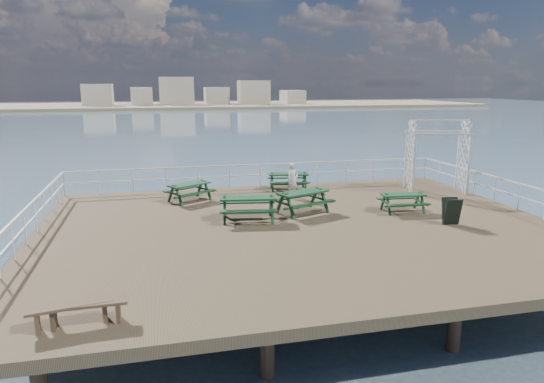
{
  "coord_description": "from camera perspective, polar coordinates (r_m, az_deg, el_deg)",
  "views": [
    {
      "loc": [
        -4.82,
        -15.6,
        4.85
      ],
      "look_at": [
        -0.88,
        0.74,
        1.1
      ],
      "focal_mm": 32.0,
      "sensor_mm": 36.0,
      "label": 1
    }
  ],
  "objects": [
    {
      "name": "picnic_table_a",
      "position": [
        20.66,
        -9.69,
        0.37
      ],
      "size": [
        2.23,
        2.12,
        0.85
      ],
      "rotation": [
        0.0,
        0.0,
        0.54
      ],
      "color": "#15391C",
      "rests_on": "ground"
    },
    {
      "name": "ground",
      "position": [
        17.08,
        3.46,
        -4.47
      ],
      "size": [
        18.0,
        14.0,
        0.3
      ],
      "primitive_type": "cube",
      "color": "brown",
      "rests_on": "ground"
    },
    {
      "name": "trellis_arbor",
      "position": [
        23.34,
        18.8,
        3.56
      ],
      "size": [
        2.91,
        2.02,
        3.29
      ],
      "rotation": [
        0.0,
        0.0,
        -0.25
      ],
      "color": "silver",
      "rests_on": "ground"
    },
    {
      "name": "sea_backdrop",
      "position": [
        150.77,
        -7.05,
        10.44
      ],
      "size": [
        300.0,
        300.0,
        9.2
      ],
      "color": "#455C75",
      "rests_on": "ground"
    },
    {
      "name": "flat_bench_near",
      "position": [
        10.94,
        -22.57,
        -12.65
      ],
      "size": [
        1.74,
        0.7,
        0.49
      ],
      "rotation": [
        0.0,
        0.0,
        0.18
      ],
      "color": "brown",
      "rests_on": "ground"
    },
    {
      "name": "person",
      "position": [
        20.95,
        2.42,
        1.3
      ],
      "size": [
        0.65,
        0.55,
        1.51
      ],
      "primitive_type": "imported",
      "rotation": [
        0.0,
        0.0,
        0.39
      ],
      "color": "silver",
      "rests_on": "ground"
    },
    {
      "name": "sandwich_board",
      "position": [
        18.1,
        20.35,
        -2.24
      ],
      "size": [
        0.63,
        0.5,
        0.96
      ],
      "rotation": [
        0.0,
        0.0,
        -0.1
      ],
      "color": "black",
      "rests_on": "ground"
    },
    {
      "name": "picnic_table_d",
      "position": [
        17.5,
        -2.84,
        -1.39
      ],
      "size": [
        2.25,
        1.92,
        0.98
      ],
      "rotation": [
        0.0,
        0.0,
        -0.15
      ],
      "color": "#15391C",
      "rests_on": "ground"
    },
    {
      "name": "picnic_table_c",
      "position": [
        19.32,
        15.16,
        -0.83
      ],
      "size": [
        1.77,
        1.48,
        0.81
      ],
      "rotation": [
        0.0,
        0.0,
        -0.09
      ],
      "color": "#15391C",
      "rests_on": "ground"
    },
    {
      "name": "railing",
      "position": [
        19.2,
        1.06,
        0.62
      ],
      "size": [
        17.77,
        13.76,
        1.1
      ],
      "color": "silver",
      "rests_on": "ground"
    },
    {
      "name": "picnic_table_b",
      "position": [
        22.54,
        1.93,
        1.62
      ],
      "size": [
        2.05,
        1.76,
        0.89
      ],
      "rotation": [
        0.0,
        0.0,
        -0.16
      ],
      "color": "#15391C",
      "rests_on": "ground"
    },
    {
      "name": "picnic_table_e",
      "position": [
        18.49,
        3.63,
        -0.69
      ],
      "size": [
        2.41,
        2.19,
        0.96
      ],
      "rotation": [
        0.0,
        0.0,
        0.37
      ],
      "color": "#15391C",
      "rests_on": "ground"
    },
    {
      "name": "flat_bench_far",
      "position": [
        10.9,
        -21.06,
        -12.66
      ],
      "size": [
        1.68,
        0.44,
        0.48
      ],
      "rotation": [
        0.0,
        0.0,
        0.03
      ],
      "color": "brown",
      "rests_on": "ground"
    }
  ]
}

